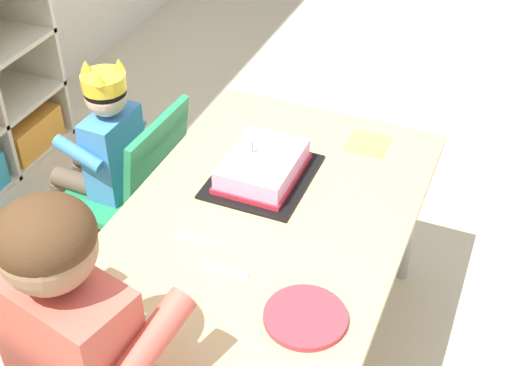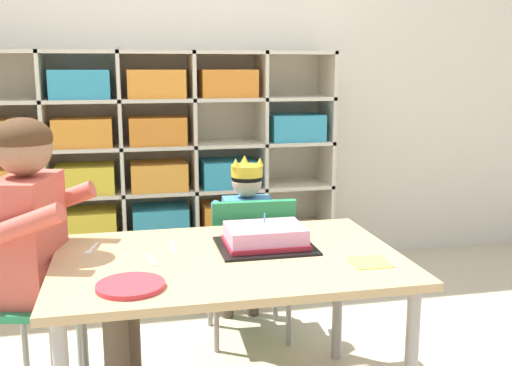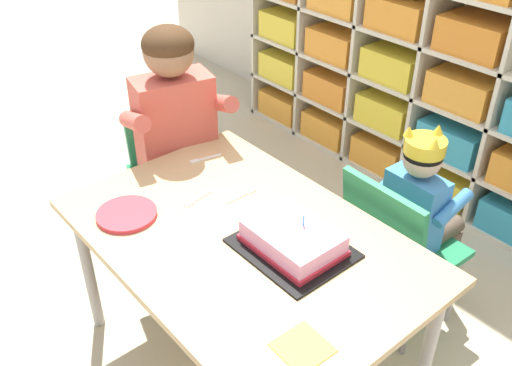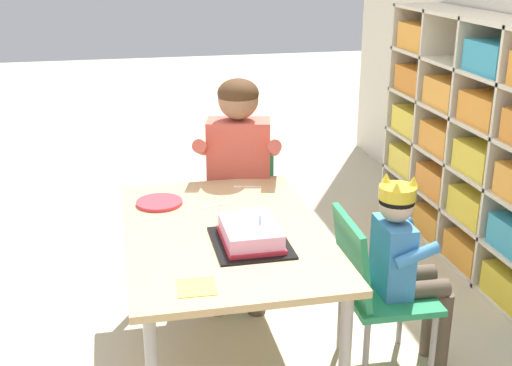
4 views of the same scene
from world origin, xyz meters
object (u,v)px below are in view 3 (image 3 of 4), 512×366
(birthday_cake_on_tray, at_px, (293,241))
(fork_near_child_seat, at_px, (243,195))
(child_with_crown, at_px, (421,203))
(classroom_chair_adult_side, at_px, (175,167))
(fork_scattered_mid_table, at_px, (204,159))
(paper_plate_stack, at_px, (127,214))
(fork_beside_plate_stack, at_px, (197,199))
(adult_helper_seated, at_px, (181,132))
(classroom_chair_blue, at_px, (395,242))
(activity_table, at_px, (244,250))

(birthday_cake_on_tray, height_order, fork_near_child_seat, birthday_cake_on_tray)
(child_with_crown, xyz_separation_m, classroom_chair_adult_side, (-0.89, -0.47, -0.08))
(child_with_crown, height_order, fork_scattered_mid_table, child_with_crown)
(child_with_crown, bearing_deg, fork_scattered_mid_table, 39.41)
(fork_scattered_mid_table, relative_size, fork_near_child_seat, 0.98)
(paper_plate_stack, xyz_separation_m, fork_beside_plate_stack, (0.07, 0.23, -0.01))
(child_with_crown, relative_size, fork_beside_plate_stack, 6.67)
(paper_plate_stack, relative_size, fork_scattered_mid_table, 1.57)
(adult_helper_seated, height_order, fork_scattered_mid_table, adult_helper_seated)
(fork_near_child_seat, relative_size, fork_beside_plate_stack, 1.03)
(adult_helper_seated, height_order, fork_beside_plate_stack, adult_helper_seated)
(child_with_crown, bearing_deg, classroom_chair_adult_side, 30.12)
(adult_helper_seated, xyz_separation_m, birthday_cake_on_tray, (0.74, -0.09, -0.03))
(classroom_chair_blue, distance_m, fork_near_child_seat, 0.58)
(classroom_chair_blue, relative_size, classroom_chair_adult_side, 1.01)
(classroom_chair_adult_side, relative_size, fork_near_child_seat, 5.22)
(fork_scattered_mid_table, xyz_separation_m, fork_near_child_seat, (0.28, -0.04, 0.00))
(fork_near_child_seat, bearing_deg, birthday_cake_on_tray, 77.08)
(classroom_chair_adult_side, xyz_separation_m, adult_helper_seated, (0.10, -0.02, 0.22))
(child_with_crown, bearing_deg, classroom_chair_blue, 90.18)
(classroom_chair_adult_side, bearing_deg, fork_near_child_seat, -82.83)
(fork_scattered_mid_table, bearing_deg, fork_beside_plate_stack, -117.39)
(birthday_cake_on_tray, xyz_separation_m, fork_near_child_seat, (-0.32, 0.06, -0.03))
(fork_scattered_mid_table, bearing_deg, birthday_cake_on_tray, -86.10)
(adult_helper_seated, relative_size, paper_plate_stack, 5.33)
(classroom_chair_adult_side, xyz_separation_m, fork_scattered_mid_table, (0.24, -0.02, 0.16))
(activity_table, distance_m, paper_plate_stack, 0.40)
(birthday_cake_on_tray, height_order, fork_beside_plate_stack, birthday_cake_on_tray)
(fork_near_child_seat, xyz_separation_m, fork_beside_plate_stack, (-0.08, -0.14, 0.00))
(classroom_chair_adult_side, height_order, fork_near_child_seat, classroom_chair_adult_side)
(paper_plate_stack, bearing_deg, fork_scattered_mid_table, 107.84)
(classroom_chair_adult_side, distance_m, fork_beside_plate_stack, 0.51)
(fork_beside_plate_stack, bearing_deg, classroom_chair_adult_side, 59.70)
(classroom_chair_adult_side, distance_m, fork_scattered_mid_table, 0.29)
(fork_scattered_mid_table, bearing_deg, classroom_chair_blue, -46.23)
(birthday_cake_on_tray, distance_m, fork_beside_plate_stack, 0.40)
(classroom_chair_adult_side, height_order, fork_beside_plate_stack, classroom_chair_adult_side)
(child_with_crown, relative_size, birthday_cake_on_tray, 2.49)
(paper_plate_stack, height_order, fork_near_child_seat, paper_plate_stack)
(classroom_chair_adult_side, relative_size, adult_helper_seated, 0.63)
(classroom_chair_blue, relative_size, fork_near_child_seat, 5.27)
(fork_near_child_seat, bearing_deg, fork_scattered_mid_table, -98.93)
(paper_plate_stack, height_order, fork_beside_plate_stack, paper_plate_stack)
(child_with_crown, xyz_separation_m, birthday_cake_on_tray, (-0.05, -0.59, 0.11))
(classroom_chair_blue, distance_m, paper_plate_stack, 0.95)
(activity_table, xyz_separation_m, classroom_chair_adult_side, (-0.70, 0.19, -0.10))
(paper_plate_stack, xyz_separation_m, fork_near_child_seat, (0.15, 0.36, -0.01))
(paper_plate_stack, relative_size, fork_beside_plate_stack, 1.59)
(child_with_crown, height_order, adult_helper_seated, adult_helper_seated)
(classroom_chair_adult_side, bearing_deg, activity_table, -92.26)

